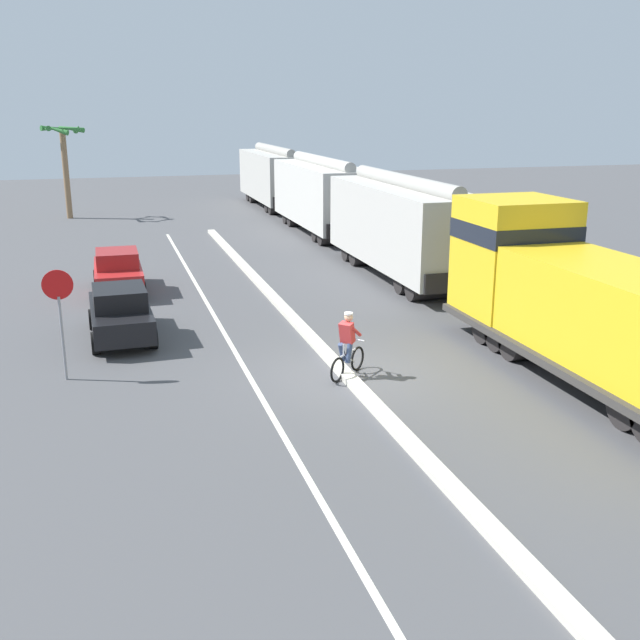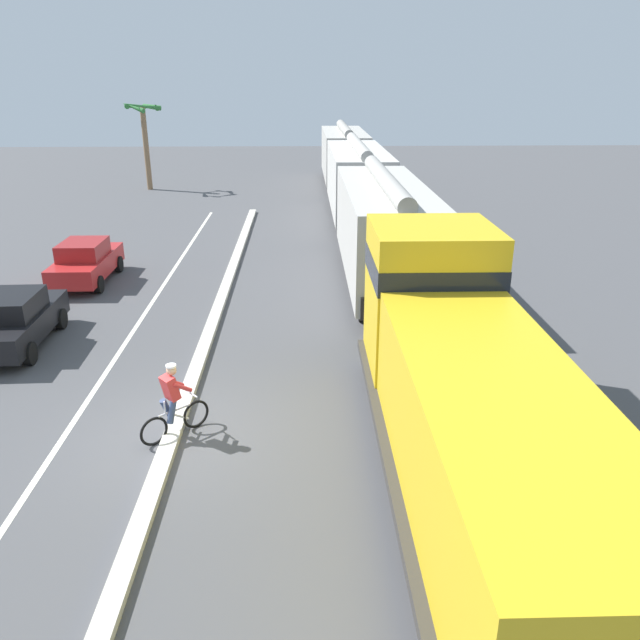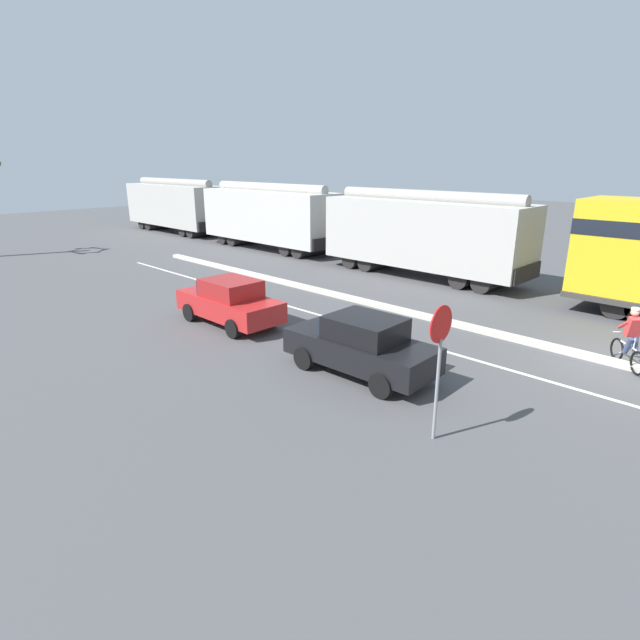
% 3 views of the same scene
% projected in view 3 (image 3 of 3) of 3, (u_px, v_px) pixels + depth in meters
% --- Properties ---
extents(ground_plane, '(120.00, 120.00, 0.00)m').
position_uv_depth(ground_plane, '(623.00, 367.00, 13.94)').
color(ground_plane, '#4C4C4F').
extents(median_curb, '(0.36, 36.00, 0.16)m').
position_uv_depth(median_curb, '(437.00, 319.00, 17.90)').
color(median_curb, beige).
rests_on(median_curb, ground).
extents(lane_stripe, '(0.14, 36.00, 0.01)m').
position_uv_depth(lane_stripe, '(397.00, 337.00, 16.29)').
color(lane_stripe, silver).
rests_on(lane_stripe, ground).
extents(hopper_car_lead, '(2.90, 10.60, 4.18)m').
position_uv_depth(hopper_car_lead, '(423.00, 234.00, 24.33)').
color(hopper_car_lead, '#B6B4AC').
rests_on(hopper_car_lead, ground).
extents(hopper_car_middle, '(2.90, 10.60, 4.18)m').
position_uv_depth(hopper_car_middle, '(270.00, 217.00, 32.05)').
color(hopper_car_middle, beige).
rests_on(hopper_car_middle, ground).
extents(hopper_car_trailing, '(2.90, 10.60, 4.18)m').
position_uv_depth(hopper_car_trailing, '(175.00, 206.00, 39.76)').
color(hopper_car_trailing, '#AEACA4').
rests_on(hopper_car_trailing, ground).
extents(parked_car_black, '(1.93, 4.25, 1.62)m').
position_uv_depth(parked_car_black, '(361.00, 345.00, 13.31)').
color(parked_car_black, black).
rests_on(parked_car_black, ground).
extents(parked_car_red, '(1.84, 4.20, 1.62)m').
position_uv_depth(parked_car_red, '(230.00, 302.00, 17.41)').
color(parked_car_red, red).
rests_on(parked_car_red, ground).
extents(cyclist, '(1.31, 1.19, 1.71)m').
position_uv_depth(cyclist, '(630.00, 340.00, 13.71)').
color(cyclist, black).
rests_on(cyclist, ground).
extents(stop_sign, '(0.76, 0.08, 2.88)m').
position_uv_depth(stop_sign, '(440.00, 347.00, 9.77)').
color(stop_sign, gray).
rests_on(stop_sign, ground).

